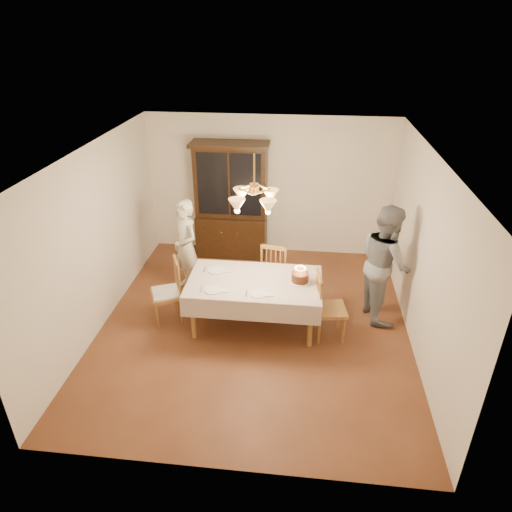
# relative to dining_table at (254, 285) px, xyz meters

# --- Properties ---
(ground) EXTENTS (5.00, 5.00, 0.00)m
(ground) POSITION_rel_dining_table_xyz_m (0.00, 0.00, -0.68)
(ground) COLOR #5A2D19
(ground) RESTS_ON ground
(room_shell) EXTENTS (5.00, 5.00, 5.00)m
(room_shell) POSITION_rel_dining_table_xyz_m (0.00, 0.00, 0.90)
(room_shell) COLOR white
(room_shell) RESTS_ON ground
(dining_table) EXTENTS (1.90, 1.10, 0.76)m
(dining_table) POSITION_rel_dining_table_xyz_m (0.00, 0.00, 0.00)
(dining_table) COLOR brown
(dining_table) RESTS_ON ground
(china_hutch) EXTENTS (1.38, 0.54, 2.16)m
(china_hutch) POSITION_rel_dining_table_xyz_m (-0.69, 2.25, 0.36)
(china_hutch) COLOR black
(china_hutch) RESTS_ON ground
(chair_far_side) EXTENTS (0.51, 0.49, 1.00)m
(chair_far_side) POSITION_rel_dining_table_xyz_m (0.25, 0.82, -0.24)
(chair_far_side) COLOR brown
(chair_far_side) RESTS_ON ground
(chair_left_end) EXTENTS (0.56, 0.57, 1.00)m
(chair_left_end) POSITION_rel_dining_table_xyz_m (-1.31, -0.02, -0.23)
(chair_left_end) COLOR brown
(chair_left_end) RESTS_ON ground
(chair_right_end) EXTENTS (0.48, 0.50, 1.00)m
(chair_right_end) POSITION_rel_dining_table_xyz_m (1.08, -0.16, -0.24)
(chair_right_end) COLOR brown
(chair_right_end) RESTS_ON ground
(elderly_woman) EXTENTS (0.67, 0.67, 1.57)m
(elderly_woman) POSITION_rel_dining_table_xyz_m (-1.23, 0.91, 0.10)
(elderly_woman) COLOR #F3EBCD
(elderly_woman) RESTS_ON ground
(adult_in_grey) EXTENTS (0.86, 1.00, 1.79)m
(adult_in_grey) POSITION_rel_dining_table_xyz_m (1.87, 0.49, 0.21)
(adult_in_grey) COLOR slate
(adult_in_grey) RESTS_ON ground
(birthday_cake) EXTENTS (0.30, 0.30, 0.23)m
(birthday_cake) POSITION_rel_dining_table_xyz_m (0.64, 0.04, 0.15)
(birthday_cake) COLOR white
(birthday_cake) RESTS_ON dining_table
(place_setting_near_left) EXTENTS (0.39, 0.24, 0.02)m
(place_setting_near_left) POSITION_rel_dining_table_xyz_m (-0.52, -0.32, 0.08)
(place_setting_near_left) COLOR white
(place_setting_near_left) RESTS_ON dining_table
(place_setting_near_right) EXTENTS (0.38, 0.24, 0.02)m
(place_setting_near_right) POSITION_rel_dining_table_xyz_m (0.11, -0.35, 0.08)
(place_setting_near_right) COLOR white
(place_setting_near_right) RESTS_ON dining_table
(place_setting_far_left) EXTENTS (0.41, 0.26, 0.02)m
(place_setting_far_left) POSITION_rel_dining_table_xyz_m (-0.59, 0.23, 0.08)
(place_setting_far_left) COLOR white
(place_setting_far_left) RESTS_ON dining_table
(chandelier) EXTENTS (0.62, 0.62, 0.73)m
(chandelier) POSITION_rel_dining_table_xyz_m (-0.00, -0.00, 1.29)
(chandelier) COLOR #BF8C3F
(chandelier) RESTS_ON ground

